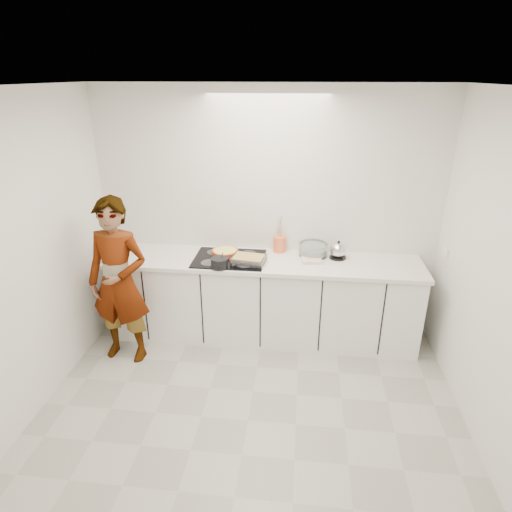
# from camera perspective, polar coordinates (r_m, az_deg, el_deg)

# --- Properties ---
(floor) EXTENTS (3.60, 3.20, 0.00)m
(floor) POSITION_cam_1_polar(r_m,az_deg,el_deg) (3.84, -1.09, -21.06)
(floor) COLOR #AFAFA4
(floor) RESTS_ON ground
(ceiling) EXTENTS (3.60, 3.20, 0.00)m
(ceiling) POSITION_cam_1_polar(r_m,az_deg,el_deg) (2.75, -1.52, 21.59)
(ceiling) COLOR white
(ceiling) RESTS_ON wall_back
(wall_back) EXTENTS (3.60, 0.00, 2.60)m
(wall_back) POSITION_cam_1_polar(r_m,az_deg,el_deg) (4.55, 1.41, 5.59)
(wall_back) COLOR silver
(wall_back) RESTS_ON ground
(wall_front) EXTENTS (3.60, 0.00, 2.60)m
(wall_front) POSITION_cam_1_polar(r_m,az_deg,el_deg) (1.81, -8.75, -26.52)
(wall_front) COLOR silver
(wall_front) RESTS_ON ground
(wall_left) EXTENTS (0.00, 3.20, 2.60)m
(wall_left) POSITION_cam_1_polar(r_m,az_deg,el_deg) (3.75, -29.73, -1.60)
(wall_left) COLOR silver
(wall_left) RESTS_ON ground
(wall_right) EXTENTS (0.02, 3.20, 2.60)m
(wall_right) POSITION_cam_1_polar(r_m,az_deg,el_deg) (3.38, 30.70, -4.37)
(wall_right) COLOR silver
(wall_right) RESTS_ON ground
(base_cabinets) EXTENTS (3.20, 0.58, 0.87)m
(base_cabinets) POSITION_cam_1_polar(r_m,az_deg,el_deg) (4.60, 0.94, -5.95)
(base_cabinets) COLOR white
(base_cabinets) RESTS_ON floor
(countertop) EXTENTS (3.24, 0.64, 0.04)m
(countertop) POSITION_cam_1_polar(r_m,az_deg,el_deg) (4.40, 0.98, -0.77)
(countertop) COLOR white
(countertop) RESTS_ON base_cabinets
(hob) EXTENTS (0.72, 0.54, 0.01)m
(hob) POSITION_cam_1_polar(r_m,az_deg,el_deg) (4.41, -3.57, -0.35)
(hob) COLOR black
(hob) RESTS_ON countertop
(tart_dish) EXTENTS (0.36, 0.36, 0.05)m
(tart_dish) POSITION_cam_1_polar(r_m,az_deg,el_deg) (4.50, -4.14, 0.57)
(tart_dish) COLOR #B13D1B
(tart_dish) RESTS_ON hob
(saucepan) EXTENTS (0.21, 0.21, 0.16)m
(saucepan) POSITION_cam_1_polar(r_m,az_deg,el_deg) (4.20, -4.89, -0.87)
(saucepan) COLOR black
(saucepan) RESTS_ON hob
(baking_dish) EXTENTS (0.36, 0.29, 0.06)m
(baking_dish) POSITION_cam_1_polar(r_m,az_deg,el_deg) (4.29, -0.98, -0.40)
(baking_dish) COLOR silver
(baking_dish) RESTS_ON hob
(mixing_bowl) EXTENTS (0.32, 0.32, 0.14)m
(mixing_bowl) POSITION_cam_1_polar(r_m,az_deg,el_deg) (4.51, 7.61, 0.80)
(mixing_bowl) COLOR silver
(mixing_bowl) RESTS_ON countertop
(tea_towel) EXTENTS (0.22, 0.17, 0.03)m
(tea_towel) POSITION_cam_1_polar(r_m,az_deg,el_deg) (4.38, 7.41, -0.58)
(tea_towel) COLOR white
(tea_towel) RESTS_ON countertop
(kettle) EXTENTS (0.22, 0.22, 0.19)m
(kettle) POSITION_cam_1_polar(r_m,az_deg,el_deg) (4.48, 10.88, 0.68)
(kettle) COLOR black
(kettle) RESTS_ON countertop
(utensil_crock) EXTENTS (0.15, 0.15, 0.17)m
(utensil_crock) POSITION_cam_1_polar(r_m,az_deg,el_deg) (4.58, 3.16, 1.61)
(utensil_crock) COLOR orange
(utensil_crock) RESTS_ON countertop
(cook) EXTENTS (0.64, 0.45, 1.67)m
(cook) POSITION_cam_1_polar(r_m,az_deg,el_deg) (4.30, -17.82, -3.34)
(cook) COLOR white
(cook) RESTS_ON floor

